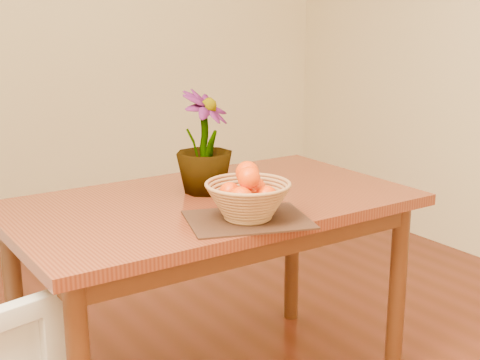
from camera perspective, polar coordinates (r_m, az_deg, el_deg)
wall_back at (r=4.05m, az=-17.50°, el=13.18°), size 4.00×0.02×2.70m
table at (r=2.37m, az=-2.47°, el=-3.64°), size 1.40×0.80×0.75m
placemat at (r=2.10m, az=0.68°, el=-3.40°), size 0.45×0.39×0.01m
wicker_basket at (r=2.08m, az=0.68°, el=-1.91°), size 0.27×0.27×0.11m
orange_pile at (r=2.07m, az=0.68°, el=-0.70°), size 0.17×0.17×0.13m
potted_plant at (r=2.38m, az=-3.07°, el=3.23°), size 0.29×0.29×0.37m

